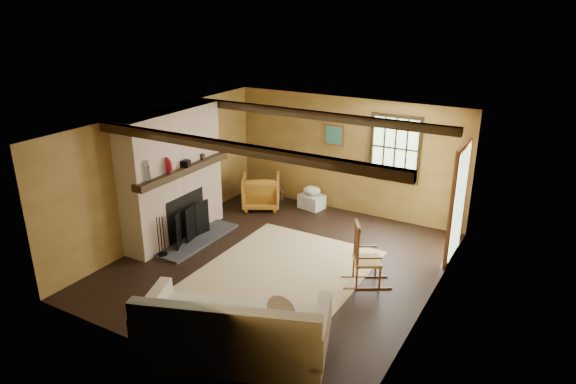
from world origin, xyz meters
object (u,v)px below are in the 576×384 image
Objects in this scene: rocking_chair at (365,258)px; sofa at (234,334)px; armchair at (261,191)px; laundry_basket at (312,201)px; fireplace at (174,181)px.

rocking_chair reaches higher than sofa.
sofa is 4.96m from armchair.
sofa is at bearing 132.81° from rocking_chair.
armchair is at bearing -152.94° from laundry_basket.
armchair is (0.59, 2.00, -0.74)m from fireplace.
fireplace reaches higher than sofa.
fireplace is 4.80× the size of laundry_basket.
rocking_chair is at bearing 53.41° from sofa.
fireplace is 3.77m from rocking_chair.
fireplace is at bearing 121.64° from sofa.
sofa is at bearing -73.70° from laundry_basket.
sofa reaches higher than armchair.
rocking_chair is 2.57m from sofa.
rocking_chair is at bearing 118.92° from armchair.
armchair is at bearing 73.53° from fireplace.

